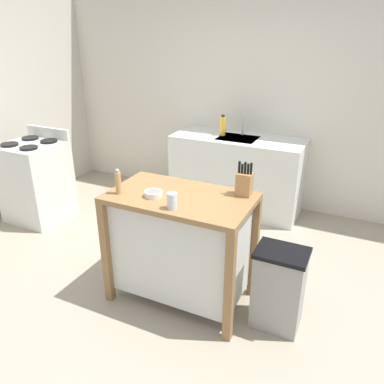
{
  "coord_description": "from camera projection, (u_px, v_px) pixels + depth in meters",
  "views": [
    {
      "loc": [
        1.18,
        -2.29,
        2.04
      ],
      "look_at": [
        0.0,
        0.18,
        0.85
      ],
      "focal_mm": 35.7,
      "sensor_mm": 36.0,
      "label": 1
    }
  ],
  "objects": [
    {
      "name": "bowl_ceramic_small",
      "position": [
        153.0,
        194.0,
        2.77
      ],
      "size": [
        0.13,
        0.13,
        0.04
      ],
      "color": "silver",
      "rests_on": "kitchen_island"
    },
    {
      "name": "drinking_cup",
      "position": [
        172.0,
        201.0,
        2.57
      ],
      "size": [
        0.07,
        0.07,
        0.11
      ],
      "color": "silver",
      "rests_on": "kitchen_island"
    },
    {
      "name": "sink_faucet",
      "position": [
        243.0,
        125.0,
        4.43
      ],
      "size": [
        0.02,
        0.02,
        0.22
      ],
      "color": "#B7BCC1",
      "rests_on": "sink_counter"
    },
    {
      "name": "trash_bin",
      "position": [
        279.0,
        288.0,
        2.73
      ],
      "size": [
        0.36,
        0.28,
        0.63
      ],
      "color": "gray",
      "rests_on": "ground"
    },
    {
      "name": "wall_left",
      "position": [
        3.0,
        98.0,
        4.34
      ],
      "size": [
        0.1,
        2.72,
        2.6
      ],
      "primitive_type": "cube",
      "color": "beige",
      "rests_on": "ground"
    },
    {
      "name": "wall_back",
      "position": [
        264.0,
        97.0,
        4.41
      ],
      "size": [
        5.34,
        0.1,
        2.6
      ],
      "primitive_type": "cube",
      "color": "beige",
      "rests_on": "ground"
    },
    {
      "name": "kitchen_island",
      "position": [
        181.0,
        242.0,
        2.95
      ],
      "size": [
        1.07,
        0.62,
        0.9
      ],
      "color": "olive",
      "rests_on": "ground"
    },
    {
      "name": "pepper_grinder",
      "position": [
        118.0,
        182.0,
        2.79
      ],
      "size": [
        0.04,
        0.04,
        0.2
      ],
      "color": "tan",
      "rests_on": "kitchen_island"
    },
    {
      "name": "stove",
      "position": [
        36.0,
        181.0,
        4.29
      ],
      "size": [
        0.6,
        0.6,
        1.0
      ],
      "color": "silver",
      "rests_on": "ground"
    },
    {
      "name": "bottle_spray_cleaner",
      "position": [
        223.0,
        126.0,
        4.4
      ],
      "size": [
        0.07,
        0.07,
        0.24
      ],
      "color": "yellow",
      "rests_on": "sink_counter"
    },
    {
      "name": "sink_counter",
      "position": [
        236.0,
        173.0,
        4.53
      ],
      "size": [
        1.51,
        0.6,
        0.88
      ],
      "color": "silver",
      "rests_on": "ground"
    },
    {
      "name": "knife_block",
      "position": [
        244.0,
        183.0,
        2.77
      ],
      "size": [
        0.11,
        0.09,
        0.25
      ],
      "color": "#AD7F4C",
      "rests_on": "kitchen_island"
    },
    {
      "name": "ground_plane",
      "position": [
        183.0,
        294.0,
        3.17
      ],
      "size": [
        6.34,
        6.34,
        0.0
      ],
      "primitive_type": "plane",
      "color": "gray",
      "rests_on": "ground"
    }
  ]
}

